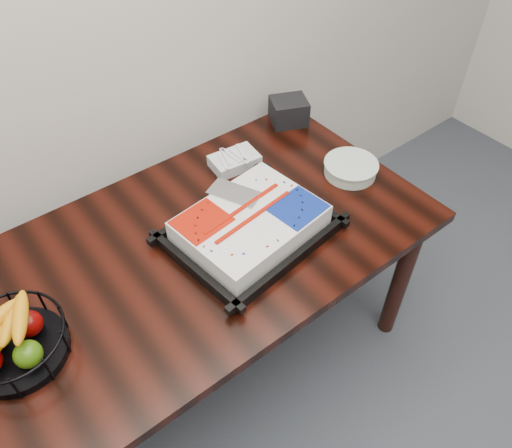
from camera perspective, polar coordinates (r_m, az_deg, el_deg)
table at (r=1.72m, az=-9.17°, el=-5.51°), size 1.80×0.90×0.75m
cake_tray at (r=1.66m, az=-0.65°, el=-0.18°), size 0.55×0.46×0.10m
fruit_basket at (r=1.52m, az=-26.04°, el=-11.95°), size 0.29×0.29×0.15m
plate_stack at (r=1.95m, az=10.76°, el=6.27°), size 0.21×0.21×0.05m
fork_bag at (r=1.96m, az=-2.47°, el=7.30°), size 0.19×0.14×0.05m
napkin_box at (r=2.19m, az=3.77°, el=12.75°), size 0.19×0.18×0.11m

